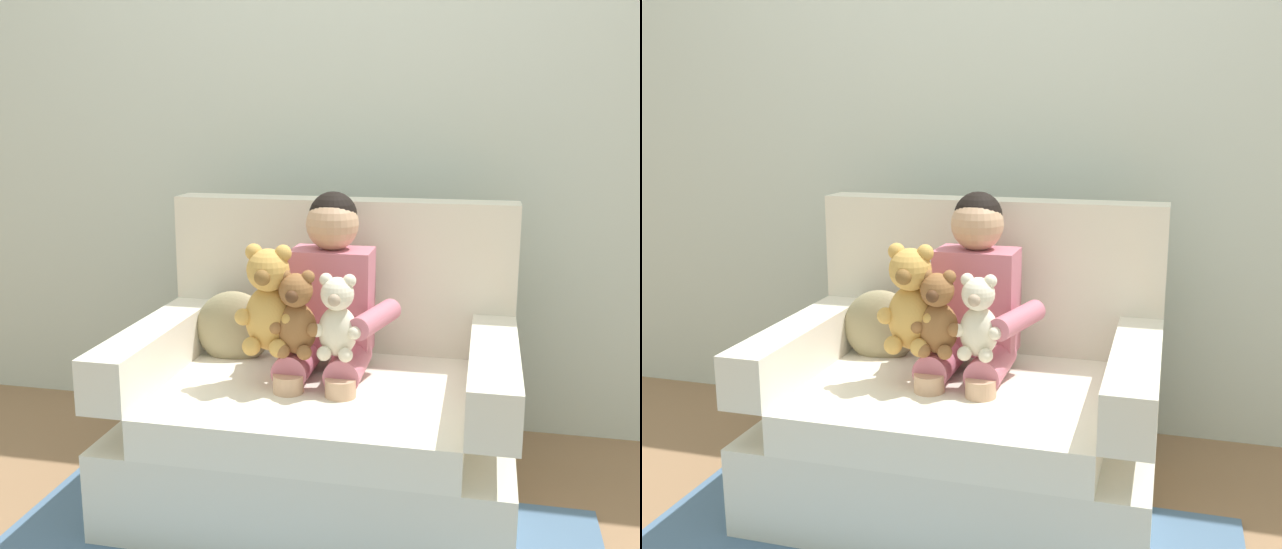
{
  "view_description": "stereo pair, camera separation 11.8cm",
  "coord_description": "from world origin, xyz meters",
  "views": [
    {
      "loc": [
        0.49,
        -2.18,
        1.23
      ],
      "look_at": [
        0.01,
        -0.05,
        0.75
      ],
      "focal_mm": 41.98,
      "sensor_mm": 36.0,
      "label": 1
    },
    {
      "loc": [
        0.6,
        -2.15,
        1.23
      ],
      "look_at": [
        0.01,
        -0.05,
        0.75
      ],
      "focal_mm": 41.98,
      "sensor_mm": 36.0,
      "label": 2
    }
  ],
  "objects": [
    {
      "name": "armchair",
      "position": [
        0.0,
        0.05,
        0.29
      ],
      "size": [
        1.2,
        0.87,
        0.94
      ],
      "color": "silver",
      "rests_on": "ground"
    },
    {
      "name": "plush_honey",
      "position": [
        -0.14,
        -0.08,
        0.67
      ],
      "size": [
        0.2,
        0.16,
        0.33
      ],
      "rotation": [
        0.0,
        0.0,
        0.18
      ],
      "color": "gold",
      "rests_on": "armchair"
    },
    {
      "name": "back_wall",
      "position": [
        0.0,
        0.72,
        1.3
      ],
      "size": [
        6.0,
        0.1,
        2.6
      ],
      "primitive_type": "cube",
      "color": "silver",
      "rests_on": "ground"
    },
    {
      "name": "plush_brown",
      "position": [
        -0.05,
        -0.1,
        0.64
      ],
      "size": [
        0.16,
        0.13,
        0.26
      ],
      "rotation": [
        0.0,
        0.0,
        -0.32
      ],
      "color": "brown",
      "rests_on": "armchair"
    },
    {
      "name": "plush_cream",
      "position": [
        0.07,
        -0.09,
        0.63
      ],
      "size": [
        0.15,
        0.12,
        0.26
      ],
      "rotation": [
        0.0,
        0.0,
        0.28
      ],
      "color": "silver",
      "rests_on": "armchair"
    },
    {
      "name": "ground_plane",
      "position": [
        0.0,
        0.0,
        0.0
      ],
      "size": [
        8.0,
        8.0,
        0.0
      ],
      "primitive_type": "plane",
      "color": "#936D4C"
    },
    {
      "name": "throw_pillow",
      "position": [
        -0.34,
        0.16,
        0.5
      ],
      "size": [
        0.27,
        0.15,
        0.26
      ],
      "primitive_type": "ellipsoid",
      "rotation": [
        0.0,
        0.0,
        0.13
      ],
      "color": "#998C66",
      "rests_on": "armchair"
    },
    {
      "name": "seated_child",
      "position": [
        0.01,
        0.06,
        0.62
      ],
      "size": [
        0.45,
        0.39,
        0.82
      ],
      "rotation": [
        0.0,
        0.0,
        0.04
      ],
      "color": "#C66B7F",
      "rests_on": "armchair"
    }
  ]
}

